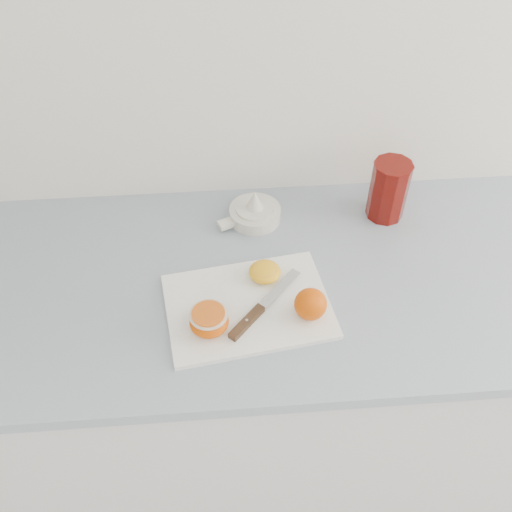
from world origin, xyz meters
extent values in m
cube|color=white|center=(0.00, 2.00, 1.35)|extent=(4.00, 0.04, 2.70)
cube|color=silver|center=(0.19, 1.70, 0.43)|extent=(2.54, 0.60, 0.86)
cube|color=#8B9DAD|center=(0.19, 1.70, 0.88)|extent=(2.60, 0.64, 0.03)
cube|color=white|center=(0.04, 1.61, 0.90)|extent=(0.37, 0.29, 0.01)
sphere|color=#E53400|center=(0.16, 1.57, 0.94)|extent=(0.07, 0.07, 0.07)
ellipsoid|color=#E53400|center=(-0.04, 1.56, 0.92)|extent=(0.08, 0.08, 0.04)
cylinder|color=beige|center=(-0.04, 1.56, 0.95)|extent=(0.08, 0.08, 0.00)
cylinder|color=orange|center=(-0.04, 1.56, 0.95)|extent=(0.07, 0.07, 0.00)
ellipsoid|color=#F9AF19|center=(0.08, 1.69, 0.92)|extent=(0.07, 0.07, 0.03)
cylinder|color=orange|center=(0.08, 1.69, 0.93)|extent=(0.05, 0.05, 0.00)
cube|color=#44321C|center=(0.03, 1.56, 0.91)|extent=(0.08, 0.08, 0.01)
cube|color=#B7B7BC|center=(0.10, 1.64, 0.91)|extent=(0.10, 0.11, 0.00)
cylinder|color=#B7B7BC|center=(0.03, 1.56, 0.91)|extent=(0.01, 0.01, 0.01)
cylinder|color=white|center=(0.07, 1.89, 0.91)|extent=(0.12, 0.12, 0.03)
cylinder|color=white|center=(0.07, 1.89, 0.92)|extent=(0.09, 0.09, 0.01)
cone|color=white|center=(0.07, 1.89, 0.95)|extent=(0.04, 0.04, 0.05)
cube|color=white|center=(0.00, 1.86, 0.91)|extent=(0.05, 0.04, 0.01)
ellipsoid|color=orange|center=(0.08, 1.88, 0.93)|extent=(0.01, 0.01, 0.00)
ellipsoid|color=orange|center=(0.06, 1.89, 0.93)|extent=(0.01, 0.01, 0.00)
ellipsoid|color=orange|center=(0.07, 1.87, 0.93)|extent=(0.01, 0.01, 0.00)
ellipsoid|color=orange|center=(0.08, 1.90, 0.93)|extent=(0.01, 0.01, 0.00)
cylinder|color=#650D08|center=(0.39, 1.88, 0.96)|extent=(0.09, 0.09, 0.15)
cylinder|color=#E95B12|center=(0.39, 1.88, 0.91)|extent=(0.07, 0.07, 0.02)
cylinder|color=#650D08|center=(0.39, 1.88, 1.04)|extent=(0.09, 0.09, 0.00)
camera|label=1|loc=(-0.01, 0.87, 1.82)|focal=40.00mm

